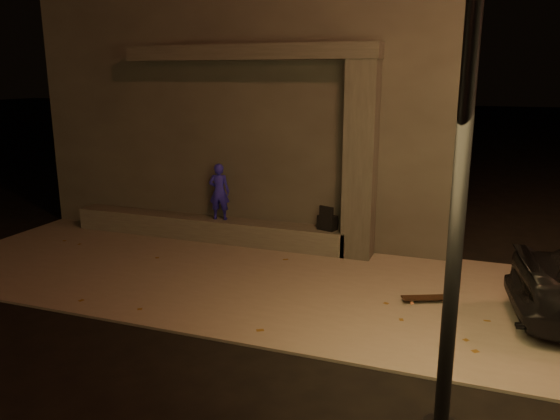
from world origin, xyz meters
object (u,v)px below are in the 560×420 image
at_px(skateboarder, 219,192).
at_px(backpack, 327,221).
at_px(skateboard, 427,298).
at_px(column, 361,161).

height_order(skateboarder, backpack, skateboarder).
bearing_deg(skateboard, skateboarder, 133.34).
relative_size(skateboarder, backpack, 2.42).
relative_size(skateboarder, skateboard, 1.54).
bearing_deg(backpack, skateboard, -23.06).
xyz_separation_m(column, skateboard, (1.45, -1.81, -1.73)).
bearing_deg(column, skateboard, -51.25).
xyz_separation_m(skateboarder, backpack, (2.28, 0.00, -0.41)).
height_order(column, skateboard, column).
distance_m(column, skateboarder, 2.98).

